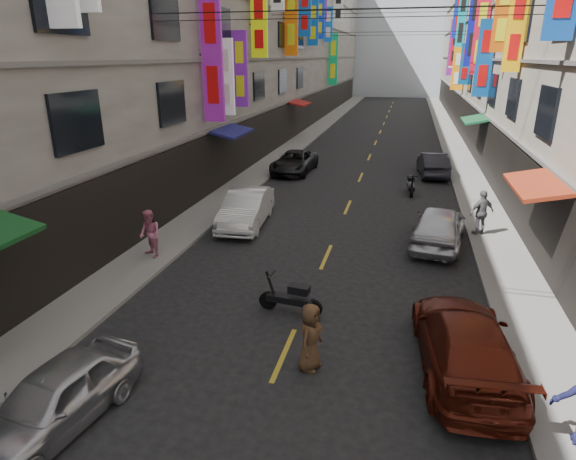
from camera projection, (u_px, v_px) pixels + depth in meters
The scene contains 20 objects.
sidewalk_left at pixel (303, 139), 40.01m from camera, with size 2.00×90.00×0.12m, color slate.
sidewalk_right at pixel (454, 145), 37.32m from camera, with size 2.00×90.00×0.12m, color slate.
building_row_left at pixel (230, 17), 38.13m from camera, with size 10.14×90.00×19.00m.
building_row_right at pixel (562, 11), 32.76m from camera, with size 10.14×90.00×19.00m.
haze_block at pixel (401, 28), 80.56m from camera, with size 18.00×8.00×22.00m, color silver.
shop_signage at pixel (375, 10), 29.26m from camera, with size 14.00×55.00×11.66m.
street_awnings at pixel (329, 135), 23.34m from camera, with size 13.99×35.20×0.41m.
overhead_cables at pixel (369, 10), 24.72m from camera, with size 14.00×38.04×1.24m.
lane_markings at pixel (373, 149), 35.94m from camera, with size 0.12×80.20×0.01m.
scooter_crossing at pixel (291, 298), 12.98m from camera, with size 1.80×0.54×1.14m.
scooter_far_right at pixel (411, 185), 24.28m from camera, with size 0.50×1.80×1.14m.
car_left_near at pixel (55, 398), 8.93m from camera, with size 1.46×3.62×1.23m, color silver.
car_left_mid at pixel (246, 208), 19.69m from camera, with size 1.54×4.41×1.45m, color silver.
car_left_far at pixel (294, 162), 28.65m from camera, with size 2.10×4.55×1.26m, color black.
car_right_near at pixel (465, 343), 10.50m from camera, with size 1.94×4.77×1.38m, color #571A0F.
car_right_mid at pixel (439, 226), 17.60m from camera, with size 1.75×4.35×1.48m, color silver.
car_right_far at pixel (433, 164), 27.87m from camera, with size 1.44×4.14×1.36m, color #23232A.
pedestrian_lfar at pixel (150, 234), 16.23m from camera, with size 0.80×0.55×1.65m, color #D36F91.
pedestrian_rfar at pixel (482, 212), 18.28m from camera, with size 1.02×0.58×1.75m, color slate.
pedestrian_crossing at pixel (310, 337), 10.55m from camera, with size 0.78×0.53×1.59m, color #4E331F.
Camera 1 is at (2.39, 2.68, 6.61)m, focal length 30.00 mm.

